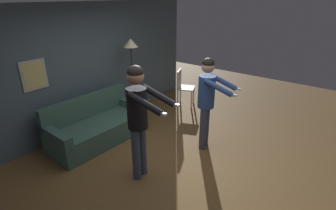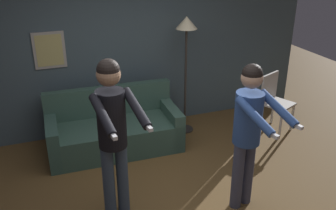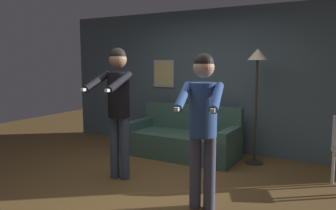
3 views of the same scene
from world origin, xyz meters
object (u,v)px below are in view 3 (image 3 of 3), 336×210
object	(u,v)px
couch	(183,140)
person_standing_left	(118,99)
torchiere_lamp	(257,69)
person_standing_right	(203,116)

from	to	relation	value
couch	person_standing_left	distance (m)	1.72
couch	torchiere_lamp	xyz separation A→B (m)	(1.20, 0.17, 1.25)
couch	person_standing_right	distance (m)	2.26
couch	torchiere_lamp	bearing A→B (deg)	7.94
couch	person_standing_left	bearing A→B (deg)	-101.54
torchiere_lamp	person_standing_left	size ratio (longest dim) A/B	1.01
torchiere_lamp	couch	bearing A→B (deg)	-172.06
person_standing_left	person_standing_right	xyz separation A→B (m)	(1.40, -0.35, -0.08)
couch	torchiere_lamp	size ratio (longest dim) A/B	1.04
torchiere_lamp	person_standing_left	distance (m)	2.25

